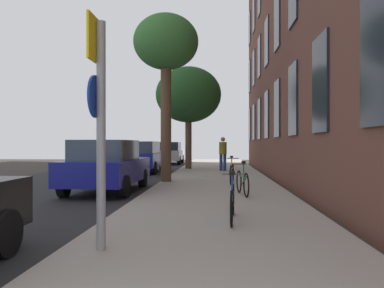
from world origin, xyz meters
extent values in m
plane|color=#332D28|center=(-2.40, 15.00, 0.00)|extent=(41.80, 41.80, 0.00)
cube|color=#232326|center=(-4.50, 15.00, 0.01)|extent=(7.00, 38.00, 0.01)
cube|color=#9E9389|center=(1.10, 15.00, 0.06)|extent=(4.20, 38.00, 0.12)
cube|color=#1E232D|center=(3.42, 5.12, 2.87)|extent=(0.06, 1.24, 2.19)
cube|color=#1E232D|center=(3.42, 8.25, 2.87)|extent=(0.06, 1.24, 2.19)
cube|color=#1E232D|center=(3.42, 11.38, 2.87)|extent=(0.06, 1.24, 2.19)
cube|color=#1E232D|center=(3.42, 14.50, 2.87)|extent=(0.06, 1.24, 2.19)
cube|color=#1E232D|center=(3.42, 17.62, 2.87)|extent=(0.06, 1.24, 2.19)
cube|color=#1E232D|center=(3.42, 20.75, 2.87)|extent=(0.06, 1.24, 2.19)
cube|color=#1E232D|center=(3.42, 23.88, 2.87)|extent=(0.06, 1.24, 2.19)
cube|color=#1E232D|center=(3.42, 27.00, 2.87)|extent=(0.06, 1.24, 2.19)
cube|color=#1E232D|center=(3.42, 14.50, 6.26)|extent=(0.06, 1.24, 2.19)
cube|color=#1E232D|center=(3.42, 17.62, 6.26)|extent=(0.06, 1.24, 2.19)
cube|color=#1E232D|center=(3.42, 20.75, 6.26)|extent=(0.06, 1.24, 2.19)
cube|color=#1E232D|center=(3.42, 23.88, 6.26)|extent=(0.06, 1.24, 2.19)
cube|color=#1E232D|center=(3.42, 27.00, 6.26)|extent=(0.06, 1.24, 2.19)
cube|color=#1E232D|center=(3.42, 23.88, 9.66)|extent=(0.06, 1.24, 2.19)
cube|color=#1E232D|center=(3.42, 27.00, 9.66)|extent=(0.06, 1.24, 2.19)
cylinder|color=gray|center=(-0.43, 4.38, 1.63)|extent=(0.12, 0.12, 3.02)
cube|color=yellow|center=(-0.51, 4.38, 2.89)|extent=(0.03, 0.60, 0.60)
cylinder|color=#14339E|center=(-0.51, 4.38, 2.14)|extent=(0.03, 0.56, 0.56)
cylinder|color=black|center=(-0.39, 21.07, 2.02)|extent=(0.12, 0.12, 3.80)
cube|color=black|center=(-0.57, 21.07, 3.47)|extent=(0.20, 0.24, 0.80)
sphere|color=#4B0707|center=(-0.68, 21.07, 3.73)|extent=(0.16, 0.16, 0.16)
sphere|color=#523707|center=(-0.68, 21.07, 3.47)|extent=(0.16, 0.16, 0.16)
sphere|color=green|center=(-0.68, 21.07, 3.21)|extent=(0.16, 0.16, 0.16)
cylinder|color=brown|center=(-0.79, 13.66, 2.35)|extent=(0.39, 0.39, 4.46)
ellipsoid|color=#387533|center=(-0.79, 13.66, 5.30)|extent=(2.41, 2.41, 2.05)
cylinder|color=brown|center=(-0.49, 21.04, 1.64)|extent=(0.35, 0.35, 3.05)
ellipsoid|color=#235123|center=(-0.49, 21.04, 4.27)|extent=(3.66, 3.66, 3.12)
torus|color=black|center=(1.41, 7.01, 0.43)|extent=(0.08, 0.62, 0.62)
torus|color=black|center=(1.34, 5.91, 0.43)|extent=(0.08, 0.62, 0.62)
cylinder|color=#194C99|center=(1.38, 6.46, 0.60)|extent=(0.10, 0.93, 0.04)
cylinder|color=#194C99|center=(1.36, 6.19, 0.52)|extent=(0.08, 0.57, 0.30)
cylinder|color=#194C99|center=(1.37, 6.30, 0.84)|extent=(0.04, 0.04, 0.28)
cube|color=black|center=(1.37, 6.30, 1.00)|extent=(0.10, 0.24, 0.06)
cylinder|color=#4C4C4C|center=(1.41, 7.01, 0.92)|extent=(0.42, 0.06, 0.03)
torus|color=black|center=(1.73, 10.49, 0.44)|extent=(0.13, 0.64, 0.64)
torus|color=black|center=(1.86, 9.52, 0.44)|extent=(0.13, 0.64, 0.64)
cylinder|color=#267233|center=(1.79, 10.00, 0.62)|extent=(0.16, 0.83, 0.04)
cylinder|color=#267233|center=(1.83, 9.76, 0.54)|extent=(0.11, 0.50, 0.27)
cylinder|color=#267233|center=(1.81, 9.86, 0.86)|extent=(0.04, 0.04, 0.28)
cube|color=black|center=(1.81, 9.86, 1.02)|extent=(0.10, 0.24, 0.06)
cylinder|color=#4C4C4C|center=(1.73, 10.49, 0.94)|extent=(0.42, 0.09, 0.03)
torus|color=black|center=(1.68, 13.52, 0.46)|extent=(0.11, 0.69, 0.69)
torus|color=black|center=(1.57, 12.43, 0.46)|extent=(0.11, 0.69, 0.69)
cylinder|color=#C68C19|center=(1.62, 12.97, 0.65)|extent=(0.14, 0.93, 0.04)
cylinder|color=#C68C19|center=(1.60, 12.70, 0.57)|extent=(0.10, 0.56, 0.30)
cylinder|color=#C68C19|center=(1.61, 12.81, 0.91)|extent=(0.04, 0.04, 0.28)
cube|color=black|center=(1.61, 12.81, 1.07)|extent=(0.10, 0.24, 0.06)
cylinder|color=#4C4C4C|center=(1.68, 13.52, 0.99)|extent=(0.42, 0.07, 0.03)
cylinder|color=navy|center=(1.32, 19.39, 0.54)|extent=(0.16, 0.16, 0.85)
cylinder|color=navy|center=(1.51, 19.39, 0.54)|extent=(0.16, 0.16, 0.85)
cylinder|color=olive|center=(1.41, 19.39, 1.29)|extent=(0.50, 0.50, 0.64)
sphere|color=#936B4C|center=(1.41, 19.39, 1.74)|extent=(0.23, 0.23, 0.23)
cylinder|color=black|center=(-1.73, 4.32, 0.33)|extent=(0.22, 0.64, 0.64)
cube|color=navy|center=(-2.33, 11.33, 0.68)|extent=(1.95, 4.23, 0.70)
cube|color=#384756|center=(-2.33, 11.12, 1.33)|extent=(1.62, 2.38, 0.60)
cylinder|color=black|center=(-3.20, 12.68, 0.33)|extent=(0.22, 0.64, 0.64)
cylinder|color=black|center=(-1.47, 12.68, 0.33)|extent=(0.22, 0.64, 0.64)
cylinder|color=black|center=(-3.20, 9.99, 0.33)|extent=(0.22, 0.64, 0.64)
cylinder|color=black|center=(-1.47, 9.99, 0.33)|extent=(0.22, 0.64, 0.64)
cube|color=navy|center=(-2.80, 19.67, 0.68)|extent=(1.77, 4.44, 0.70)
cube|color=#2D3847|center=(-2.80, 19.44, 1.33)|extent=(1.49, 2.49, 0.60)
cylinder|color=black|center=(-3.60, 21.09, 0.33)|extent=(0.22, 0.64, 0.64)
cylinder|color=black|center=(-1.99, 21.09, 0.33)|extent=(0.22, 0.64, 0.64)
cylinder|color=black|center=(-3.60, 18.25, 0.33)|extent=(0.22, 0.64, 0.64)
cylinder|color=black|center=(-1.99, 18.25, 0.33)|extent=(0.22, 0.64, 0.64)
cube|color=#B7B7BC|center=(-2.37, 28.00, 0.68)|extent=(1.75, 4.18, 0.70)
cube|color=#1E232D|center=(-2.37, 27.79, 1.33)|extent=(1.47, 2.34, 0.60)
cylinder|color=black|center=(-3.16, 29.34, 0.33)|extent=(0.22, 0.64, 0.64)
cylinder|color=black|center=(-1.57, 29.34, 0.33)|extent=(0.22, 0.64, 0.64)
cylinder|color=black|center=(-3.16, 26.66, 0.33)|extent=(0.22, 0.64, 0.64)
cylinder|color=black|center=(-1.57, 26.66, 0.33)|extent=(0.22, 0.64, 0.64)
camera|label=1|loc=(1.09, -0.64, 1.52)|focal=36.32mm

